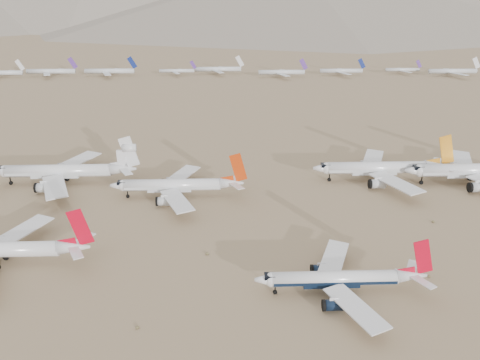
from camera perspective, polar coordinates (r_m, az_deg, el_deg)
The scene contains 8 objects.
ground at distance 117.39m, azimuth 11.12°, elevation -12.20°, with size 7000.00×7000.00×0.00m, color #7C6148.
main_airliner at distance 112.40m, azimuth 12.33°, elevation -11.67°, with size 38.88×37.98×13.72m.
second_airliner at distance 134.17m, azimuth -26.98°, elevation -7.61°, with size 43.94×42.94×15.58m.
row2_navy_widebody at distance 191.32m, azimuth 27.04°, elevation 1.06°, with size 51.99×50.84×18.50m.
row2_gold_tail at distance 181.19m, azimuth 16.94°, elevation 1.40°, with size 49.55×48.46×17.64m.
row2_orange_tail at distance 160.39m, azimuth -7.57°, elevation -0.64°, with size 43.95×42.99×15.68m.
row2_white_trijet at distance 181.40m, azimuth -20.39°, elevation 1.09°, with size 50.93×49.78×18.05m.
distant_storage_row at distance 413.56m, azimuth -4.81°, elevation 13.10°, with size 461.86×60.01×14.41m.
Camera 1 is at (-25.72, -94.75, 64.36)m, focal length 35.00 mm.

